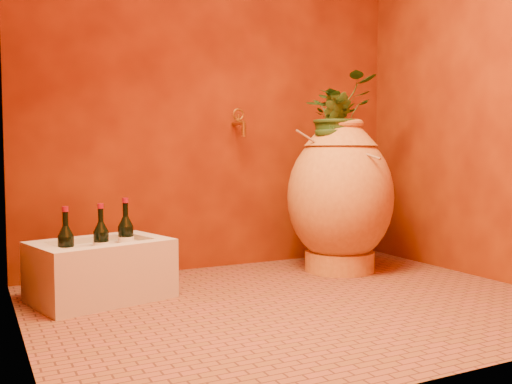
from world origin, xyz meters
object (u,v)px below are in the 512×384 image
amphora (340,196)px  wine_bottle_c (101,245)px  wine_bottle_a (126,239)px  wine_bottle_b (66,250)px  wall_tap (239,121)px  stone_basin (101,271)px

amphora → wine_bottle_c: amphora is taller
wine_bottle_a → wine_bottle_b: size_ratio=1.06×
wine_bottle_b → wall_tap: wall_tap is taller
wall_tap → wine_bottle_c: bearing=-156.3°
wall_tap → stone_basin: bearing=-156.9°
wine_bottle_a → wine_bottle_c: size_ratio=1.06×
stone_basin → amphora: bearing=1.5°
wine_bottle_a → wine_bottle_b: (-0.32, -0.15, -0.01)m
wine_bottle_a → wine_bottle_c: 0.16m
stone_basin → wine_bottle_c: 0.14m
stone_basin → wine_bottle_c: (0.00, -0.01, 0.13)m
amphora → wine_bottle_b: size_ratio=2.94×
wine_bottle_b → wine_bottle_c: bearing=23.8°
wine_bottle_b → stone_basin: bearing=27.1°
wine_bottle_c → wine_bottle_b: bearing=-156.2°
wine_bottle_c → amphora: bearing=1.9°
amphora → wine_bottle_a: amphora is taller
amphora → wall_tap: (-0.51, 0.37, 0.46)m
wine_bottle_a → wall_tap: 1.09m
stone_basin → wall_tap: (0.95, 0.41, 0.78)m
wine_bottle_c → stone_basin: bearing=101.2°
wine_bottle_a → wall_tap: (0.81, 0.34, 0.64)m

